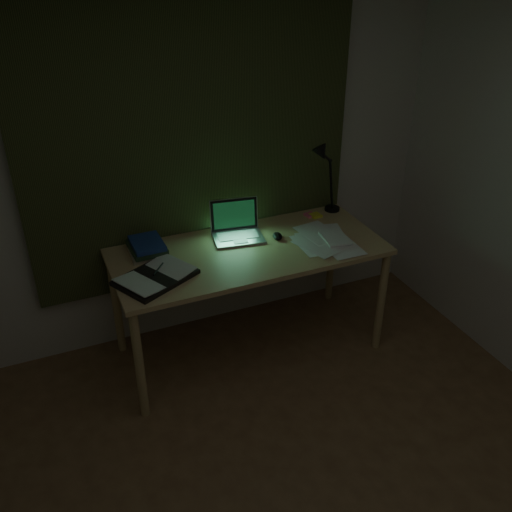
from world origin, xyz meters
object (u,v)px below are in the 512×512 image
(desk, at_px, (249,301))
(book_stack, at_px, (146,247))
(desk_lamp, at_px, (335,172))
(loose_papers, at_px, (327,239))
(open_textbook, at_px, (156,277))
(laptop, at_px, (238,223))

(desk, relative_size, book_stack, 7.01)
(desk, relative_size, desk_lamp, 2.99)
(loose_papers, height_order, desk_lamp, desk_lamp)
(open_textbook, bearing_deg, laptop, -3.90)
(laptop, relative_size, book_stack, 1.47)
(open_textbook, xyz_separation_m, book_stack, (0.02, 0.32, 0.03))
(open_textbook, distance_m, loose_papers, 1.17)
(open_textbook, xyz_separation_m, loose_papers, (1.17, 0.03, -0.01))
(open_textbook, distance_m, book_stack, 0.32)
(laptop, bearing_deg, desk, -78.58)
(open_textbook, bearing_deg, book_stack, 58.76)
(desk, bearing_deg, desk_lamp, 21.25)
(loose_papers, bearing_deg, book_stack, 165.72)
(laptop, relative_size, desk_lamp, 0.63)
(desk_lamp, bearing_deg, open_textbook, -175.00)
(desk, distance_m, open_textbook, 0.78)
(desk, bearing_deg, book_stack, 162.09)
(laptop, bearing_deg, desk_lamp, 19.27)
(desk, xyz_separation_m, book_stack, (-0.62, 0.20, 0.45))
(book_stack, distance_m, loose_papers, 1.19)
(loose_papers, bearing_deg, open_textbook, -178.68)
(desk, xyz_separation_m, desk_lamp, (0.79, 0.31, 0.70))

